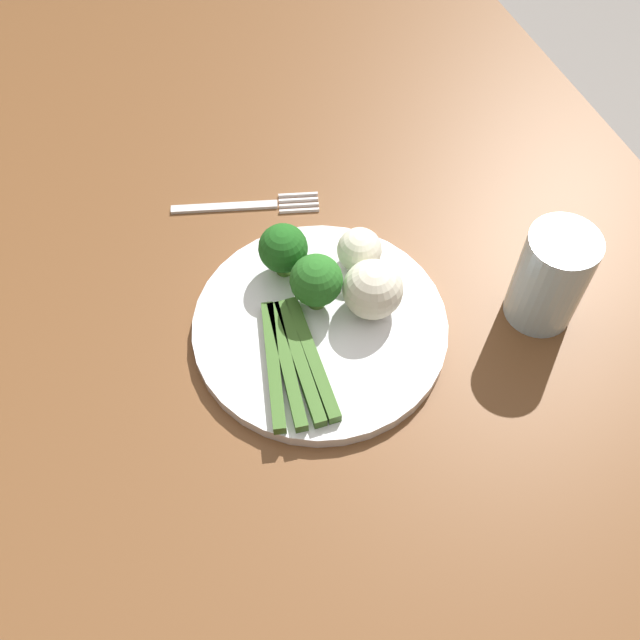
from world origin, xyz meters
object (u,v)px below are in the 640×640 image
at_px(fork, 249,205).
at_px(plate, 320,327).
at_px(broccoli_front_left, 316,281).
at_px(dining_table, 275,366).
at_px(broccoli_back_right, 283,249).
at_px(cauliflower_right, 373,289).
at_px(asparagus_bundle, 293,362).
at_px(cauliflower_near_center, 359,250).
at_px(water_glass, 551,278).

bearing_deg(fork, plate, -68.40).
bearing_deg(fork, broccoli_front_left, -65.82).
distance_m(dining_table, broccoli_back_right, 0.16).
bearing_deg(plate, cauliflower_right, 89.05).
bearing_deg(asparagus_bundle, cauliflower_near_center, 137.09).
height_order(asparagus_bundle, cauliflower_right, cauliflower_right).
bearing_deg(water_glass, fork, -136.46).
height_order(cauliflower_right, water_glass, water_glass).
bearing_deg(dining_table, cauliflower_right, 69.38).
bearing_deg(cauliflower_near_center, plate, -49.93).
bearing_deg(asparagus_bundle, water_glass, 92.00).
bearing_deg(dining_table, broccoli_front_left, 76.61).
xyz_separation_m(asparagus_bundle, broccoli_back_right, (-0.11, 0.03, 0.03)).
bearing_deg(dining_table, cauliflower_near_center, 100.30).
distance_m(dining_table, asparagus_bundle, 0.14).
bearing_deg(cauliflower_near_center, broccoli_back_right, -105.05).
relative_size(asparagus_bundle, cauliflower_right, 2.40).
xyz_separation_m(asparagus_bundle, cauliflower_right, (-0.03, 0.10, 0.02)).
relative_size(plate, asparagus_bundle, 1.77).
height_order(broccoli_front_left, water_glass, water_glass).
distance_m(cauliflower_near_center, fork, 0.16).
xyz_separation_m(asparagus_bundle, fork, (-0.22, 0.03, -0.02)).
relative_size(dining_table, cauliflower_right, 23.20).
height_order(plate, cauliflower_near_center, cauliflower_near_center).
bearing_deg(cauliflower_right, broccoli_back_right, -138.93).
distance_m(asparagus_bundle, fork, 0.22).
relative_size(plate, water_glass, 2.28).
height_order(plate, broccoli_back_right, broccoli_back_right).
height_order(broccoli_front_left, cauliflower_right, broccoli_front_left).
height_order(fork, water_glass, water_glass).
bearing_deg(asparagus_bundle, plate, 137.59).
bearing_deg(asparagus_bundle, broccoli_back_right, 171.08).
xyz_separation_m(plate, cauliflower_right, (0.00, 0.05, 0.04)).
height_order(dining_table, broccoli_back_right, broccoli_back_right).
relative_size(cauliflower_right, water_glass, 0.54).
bearing_deg(water_glass, cauliflower_right, -109.17).
xyz_separation_m(broccoli_back_right, water_glass, (0.13, 0.23, 0.01)).
distance_m(asparagus_bundle, broccoli_front_left, 0.08).
height_order(dining_table, asparagus_bundle, asparagus_bundle).
bearing_deg(fork, asparagus_bundle, -79.78).
bearing_deg(broccoli_back_right, broccoli_front_left, 17.83).
xyz_separation_m(cauliflower_right, water_glass, (0.06, 0.16, 0.01)).
relative_size(broccoli_back_right, cauliflower_near_center, 1.32).
xyz_separation_m(broccoli_front_left, broccoli_back_right, (-0.05, -0.02, -0.00)).
xyz_separation_m(plate, broccoli_back_right, (-0.07, -0.01, 0.04)).
bearing_deg(water_glass, broccoli_front_left, -111.03).
xyz_separation_m(plate, water_glass, (0.06, 0.22, 0.05)).
height_order(plate, broccoli_front_left, broccoli_front_left).
bearing_deg(broccoli_back_right, dining_table, -37.41).
xyz_separation_m(broccoli_back_right, cauliflower_right, (0.08, 0.07, -0.01)).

